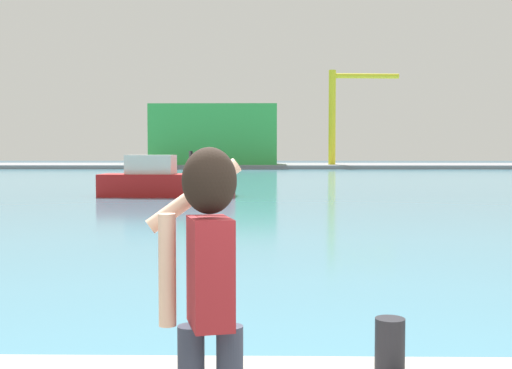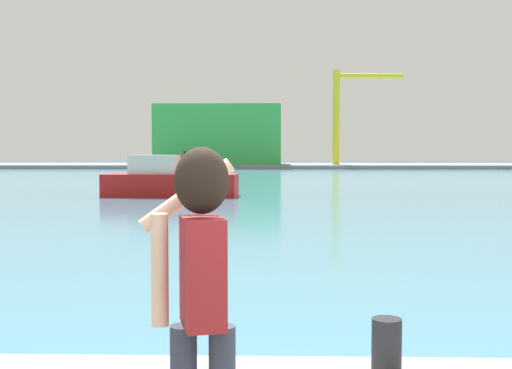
{
  "view_description": "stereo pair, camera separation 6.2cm",
  "coord_description": "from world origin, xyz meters",
  "px_view_note": "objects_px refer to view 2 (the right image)",
  "views": [
    {
      "loc": [
        -0.55,
        -3.3,
        2.38
      ],
      "look_at": [
        -0.72,
        5.55,
        1.92
      ],
      "focal_mm": 44.95,
      "sensor_mm": 36.0,
      "label": 1
    },
    {
      "loc": [
        -0.49,
        -3.29,
        2.38
      ],
      "look_at": [
        -0.72,
        5.55,
        1.92
      ],
      "focal_mm": 44.95,
      "sensor_mm": 36.0,
      "label": 2
    }
  ],
  "objects_px": {
    "harbor_bollard": "(387,345)",
    "boat_moored": "(168,181)",
    "person_photographer": "(200,279)",
    "port_crane": "(345,107)",
    "warehouse_left": "(219,135)"
  },
  "relations": [
    {
      "from": "person_photographer",
      "to": "warehouse_left",
      "type": "bearing_deg",
      "value": -10.0
    },
    {
      "from": "port_crane",
      "to": "boat_moored",
      "type": "bearing_deg",
      "value": -105.33
    },
    {
      "from": "person_photographer",
      "to": "boat_moored",
      "type": "relative_size",
      "value": 0.25
    },
    {
      "from": "harbor_bollard",
      "to": "port_crane",
      "type": "distance_m",
      "value": 86.82
    },
    {
      "from": "boat_moored",
      "to": "port_crane",
      "type": "height_order",
      "value": "port_crane"
    },
    {
      "from": "person_photographer",
      "to": "boat_moored",
      "type": "bearing_deg",
      "value": -5.04
    },
    {
      "from": "harbor_bollard",
      "to": "boat_moored",
      "type": "height_order",
      "value": "boat_moored"
    },
    {
      "from": "person_photographer",
      "to": "warehouse_left",
      "type": "height_order",
      "value": "warehouse_left"
    },
    {
      "from": "person_photographer",
      "to": "boat_moored",
      "type": "xyz_separation_m",
      "value": [
        -5.14,
        30.3,
        -0.92
      ]
    },
    {
      "from": "warehouse_left",
      "to": "port_crane",
      "type": "xyz_separation_m",
      "value": [
        17.99,
        -3.03,
        3.91
      ]
    },
    {
      "from": "boat_moored",
      "to": "warehouse_left",
      "type": "distance_m",
      "value": 60.57
    },
    {
      "from": "person_photographer",
      "to": "boat_moored",
      "type": "distance_m",
      "value": 30.75
    },
    {
      "from": "person_photographer",
      "to": "harbor_bollard",
      "type": "distance_m",
      "value": 2.3
    },
    {
      "from": "person_photographer",
      "to": "port_crane",
      "type": "relative_size",
      "value": 0.13
    },
    {
      "from": "person_photographer",
      "to": "port_crane",
      "type": "bearing_deg",
      "value": -21.55
    }
  ]
}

